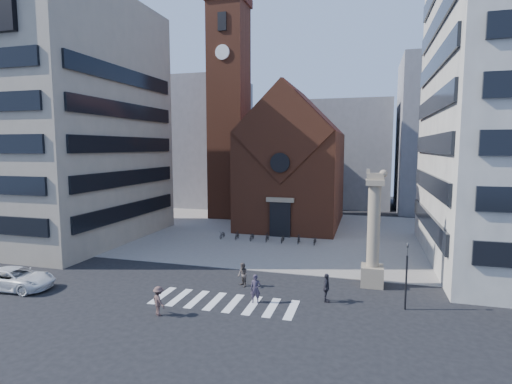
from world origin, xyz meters
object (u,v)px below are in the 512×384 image
(traffic_light, at_px, (406,274))
(scooter_0, at_px, (222,235))
(pedestrian_2, at_px, (326,288))
(white_car, at_px, (15,279))
(pedestrian_1, at_px, (243,275))
(pedestrian_0, at_px, (255,289))
(lion_column, at_px, (373,240))

(traffic_light, distance_m, scooter_0, 23.71)
(pedestrian_2, xyz_separation_m, scooter_0, (-13.09, 15.36, -0.48))
(white_car, bearing_deg, pedestrian_1, -77.41)
(traffic_light, relative_size, pedestrian_2, 2.24)
(pedestrian_0, bearing_deg, traffic_light, 1.98)
(white_car, bearing_deg, scooter_0, -29.84)
(white_car, height_order, pedestrian_2, pedestrian_2)
(lion_column, distance_m, pedestrian_2, 5.62)
(white_car, height_order, pedestrian_0, pedestrian_0)
(pedestrian_2, bearing_deg, lion_column, -38.77)
(white_car, distance_m, scooter_0, 20.98)
(white_car, bearing_deg, traffic_light, -87.03)
(pedestrian_1, distance_m, pedestrian_2, 6.35)
(traffic_light, xyz_separation_m, pedestrian_0, (-9.43, -1.49, -1.34))
(lion_column, xyz_separation_m, white_car, (-24.86, -7.76, -2.68))
(traffic_light, height_order, scooter_0, traffic_light)
(pedestrian_2, relative_size, scooter_0, 1.17)
(pedestrian_0, relative_size, scooter_0, 1.16)
(pedestrian_1, relative_size, scooter_0, 1.08)
(pedestrian_1, height_order, scooter_0, pedestrian_1)
(traffic_light, height_order, pedestrian_2, traffic_light)
(pedestrian_1, bearing_deg, traffic_light, 39.81)
(traffic_light, xyz_separation_m, scooter_0, (-18.04, 15.28, -1.81))
(white_car, relative_size, pedestrian_1, 3.16)
(pedestrian_1, bearing_deg, lion_column, 62.90)
(traffic_light, bearing_deg, pedestrian_0, -171.02)
(lion_column, xyz_separation_m, pedestrian_0, (-7.44, -5.49, -2.51))
(traffic_light, bearing_deg, scooter_0, 139.74)
(lion_column, xyz_separation_m, pedestrian_2, (-2.96, -4.08, -2.50))
(pedestrian_0, height_order, pedestrian_2, pedestrian_2)
(traffic_light, bearing_deg, pedestrian_2, -179.07)
(lion_column, relative_size, traffic_light, 2.02)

